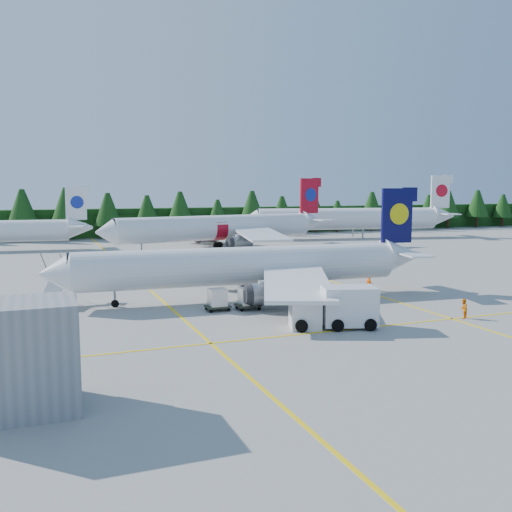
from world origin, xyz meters
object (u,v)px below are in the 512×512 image
object	(u,v)px
airliner_navy	(234,267)
airliner_red	(214,228)
airstairs	(51,298)
service_truck	(334,308)

from	to	relation	value
airliner_navy	airliner_red	xyz separation A→B (m)	(10.85, 42.17, 0.54)
airliner_red	airstairs	size ratio (longest dim) A/B	6.75
airliner_navy	service_truck	distance (m)	13.28
service_truck	airliner_navy	bearing A→B (deg)	121.94
airliner_red	service_truck	xyz separation A→B (m)	(-7.45, -54.92, -2.12)
airstairs	service_truck	bearing A→B (deg)	-13.61
airliner_navy	airstairs	world-z (taller)	airliner_navy
airliner_navy	service_truck	xyz separation A→B (m)	(3.40, -12.74, -1.58)
airliner_navy	airliner_red	world-z (taller)	airliner_red
airliner_navy	service_truck	bearing A→B (deg)	-71.20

